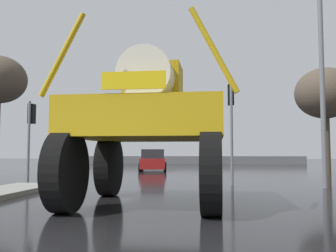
{
  "coord_description": "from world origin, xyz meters",
  "views": [
    {
      "loc": [
        2.49,
        -4.49,
        1.26
      ],
      "look_at": [
        1.26,
        8.13,
        2.17
      ],
      "focal_mm": 40.13,
      "sensor_mm": 36.0,
      "label": 1
    }
  ],
  "objects_px": {
    "sedan_ahead": "(153,161)",
    "bare_tree_right": "(325,94)",
    "traffic_signal_near_right": "(231,109)",
    "streetlight_near_right": "(325,52)",
    "oversize_sprayer": "(151,126)",
    "traffic_signal_near_left": "(31,123)"
  },
  "relations": [
    {
      "from": "oversize_sprayer",
      "to": "traffic_signal_near_left",
      "type": "xyz_separation_m",
      "value": [
        -6.03,
        6.01,
        0.6
      ]
    },
    {
      "from": "sedan_ahead",
      "to": "traffic_signal_near_left",
      "type": "bearing_deg",
      "value": 155.58
    },
    {
      "from": "streetlight_near_right",
      "to": "bare_tree_right",
      "type": "relative_size",
      "value": 1.45
    },
    {
      "from": "traffic_signal_near_right",
      "to": "bare_tree_right",
      "type": "height_order",
      "value": "bare_tree_right"
    },
    {
      "from": "traffic_signal_near_right",
      "to": "streetlight_near_right",
      "type": "bearing_deg",
      "value": -19.9
    },
    {
      "from": "bare_tree_right",
      "to": "oversize_sprayer",
      "type": "bearing_deg",
      "value": -122.76
    },
    {
      "from": "traffic_signal_near_left",
      "to": "streetlight_near_right",
      "type": "relative_size",
      "value": 0.39
    },
    {
      "from": "traffic_signal_near_left",
      "to": "bare_tree_right",
      "type": "height_order",
      "value": "bare_tree_right"
    },
    {
      "from": "streetlight_near_right",
      "to": "oversize_sprayer",
      "type": "bearing_deg",
      "value": -140.58
    },
    {
      "from": "sedan_ahead",
      "to": "bare_tree_right",
      "type": "relative_size",
      "value": 0.69
    },
    {
      "from": "sedan_ahead",
      "to": "streetlight_near_right",
      "type": "distance_m",
      "value": 15.5
    },
    {
      "from": "oversize_sprayer",
      "to": "streetlight_near_right",
      "type": "distance_m",
      "value": 8.11
    },
    {
      "from": "sedan_ahead",
      "to": "traffic_signal_near_left",
      "type": "distance_m",
      "value": 12.0
    },
    {
      "from": "traffic_signal_near_right",
      "to": "streetlight_near_right",
      "type": "xyz_separation_m",
      "value": [
        3.38,
        -1.22,
        1.93
      ]
    },
    {
      "from": "streetlight_near_right",
      "to": "traffic_signal_near_left",
      "type": "bearing_deg",
      "value": 174.05
    },
    {
      "from": "oversize_sprayer",
      "to": "traffic_signal_near_left",
      "type": "height_order",
      "value": "oversize_sprayer"
    },
    {
      "from": "sedan_ahead",
      "to": "bare_tree_right",
      "type": "distance_m",
      "value": 12.15
    },
    {
      "from": "traffic_signal_near_right",
      "to": "streetlight_near_right",
      "type": "distance_m",
      "value": 4.08
    },
    {
      "from": "traffic_signal_near_right",
      "to": "sedan_ahead",
      "type": "bearing_deg",
      "value": 112.81
    },
    {
      "from": "oversize_sprayer",
      "to": "streetlight_near_right",
      "type": "xyz_separation_m",
      "value": [
        5.81,
        4.78,
        3.03
      ]
    },
    {
      "from": "traffic_signal_near_left",
      "to": "bare_tree_right",
      "type": "bearing_deg",
      "value": 25.72
    },
    {
      "from": "sedan_ahead",
      "to": "bare_tree_right",
      "type": "xyz_separation_m",
      "value": [
        10.63,
        -4.35,
        3.96
      ]
    }
  ]
}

